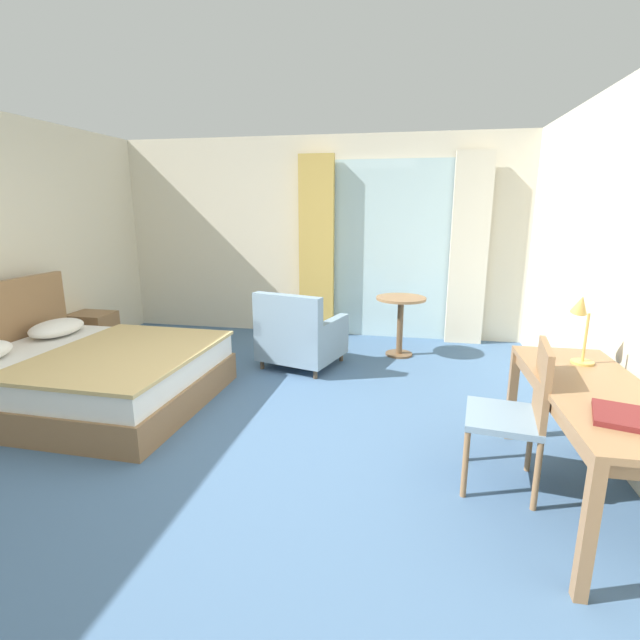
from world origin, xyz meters
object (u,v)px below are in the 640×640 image
(nightstand, at_px, (93,333))
(bed, at_px, (87,373))
(writing_desk, at_px, (596,403))
(round_cafe_table, at_px, (401,313))
(armchair_by_window, at_px, (300,337))
(desk_lamp, at_px, (581,317))
(closed_book, at_px, (622,416))
(desk_chair, at_px, (518,408))

(nightstand, bearing_deg, bed, -55.25)
(writing_desk, distance_m, round_cafe_table, 2.91)
(bed, distance_m, round_cafe_table, 3.31)
(armchair_by_window, bearing_deg, desk_lamp, -34.00)
(nightstand, bearing_deg, armchair_by_window, 0.35)
(desk_lamp, bearing_deg, closed_book, -94.48)
(desk_chair, xyz_separation_m, round_cafe_table, (-0.78, 2.56, -0.02))
(writing_desk, bearing_deg, desk_lamp, 85.61)
(desk_chair, xyz_separation_m, closed_book, (0.35, -0.50, 0.21))
(armchair_by_window, bearing_deg, closed_book, -48.19)
(bed, relative_size, desk_chair, 2.21)
(writing_desk, relative_size, desk_chair, 1.71)
(bed, xyz_separation_m, desk_lamp, (3.89, -0.23, 0.75))
(desk_chair, height_order, round_cafe_table, desk_chair)
(desk_chair, relative_size, desk_lamp, 2.10)
(nightstand, bearing_deg, closed_book, -27.26)
(bed, height_order, writing_desk, bed)
(bed, relative_size, armchair_by_window, 2.18)
(desk_lamp, height_order, closed_book, desk_lamp)
(desk_lamp, bearing_deg, desk_chair, -135.22)
(armchair_by_window, xyz_separation_m, round_cafe_table, (1.05, 0.62, 0.17))
(nightstand, distance_m, closed_book, 5.32)
(armchair_by_window, bearing_deg, desk_chair, -46.63)
(nightstand, height_order, closed_book, closed_book)
(nightstand, relative_size, armchair_by_window, 0.52)
(bed, xyz_separation_m, closed_book, (3.82, -1.15, 0.47))
(writing_desk, height_order, round_cafe_table, writing_desk)
(closed_book, bearing_deg, armchair_by_window, 148.70)
(bed, distance_m, desk_lamp, 3.97)
(desk_chair, bearing_deg, writing_desk, -15.13)
(desk_lamp, bearing_deg, armchair_by_window, 146.00)
(round_cafe_table, bearing_deg, desk_lamp, -60.66)
(armchair_by_window, height_order, round_cafe_table, armchair_by_window)
(desk_lamp, height_order, armchair_by_window, desk_lamp)
(nightstand, xyz_separation_m, armchair_by_window, (2.52, 0.02, 0.09))
(closed_book, xyz_separation_m, round_cafe_table, (-1.13, 3.06, -0.23))
(desk_chair, xyz_separation_m, armchair_by_window, (-1.83, 1.94, -0.20))
(bed, distance_m, closed_book, 4.02)
(bed, distance_m, desk_chair, 3.54)
(writing_desk, distance_m, closed_book, 0.41)
(bed, relative_size, writing_desk, 1.29)
(nightstand, relative_size, desk_lamp, 1.11)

